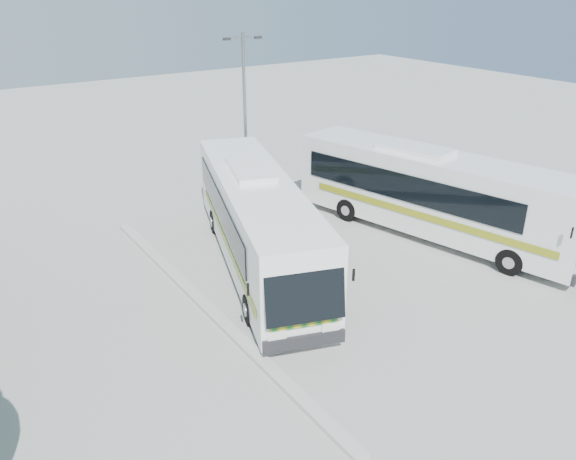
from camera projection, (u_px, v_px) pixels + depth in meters
ground at (295, 313)px, 18.55m from camera, size 100.00×100.00×0.00m
kerb_divider at (205, 305)px, 18.84m from camera, size 0.40×16.00×0.15m
coach_main at (257, 220)px, 20.96m from camera, size 6.28×12.47×3.43m
coach_adjacent at (434, 192)px, 23.49m from camera, size 5.32×12.92×3.52m
lamppost at (245, 109)px, 27.24m from camera, size 1.92×0.37×7.84m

